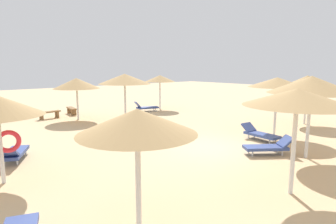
% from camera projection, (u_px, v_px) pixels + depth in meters
% --- Properties ---
extents(ground_plane, '(80.00, 80.00, 0.00)m').
position_uv_depth(ground_plane, '(213.00, 147.00, 12.33)').
color(ground_plane, '#D1B284').
extents(parasol_1, '(2.50, 2.50, 2.63)m').
position_uv_depth(parasol_1, '(137.00, 122.00, 5.80)').
color(parasol_1, silver).
rests_on(parasol_1, ground).
extents(parasol_2, '(2.52, 2.52, 2.79)m').
position_uv_depth(parasol_2, '(160.00, 79.00, 23.16)').
color(parasol_2, silver).
rests_on(parasol_2, ground).
extents(parasol_3, '(3.18, 3.18, 3.14)m').
position_uv_depth(parasol_3, '(311.00, 85.00, 10.51)').
color(parasol_3, silver).
rests_on(parasol_3, ground).
extents(parasol_4, '(2.84, 2.84, 2.95)m').
position_uv_depth(parasol_4, '(277.00, 82.00, 14.07)').
color(parasol_4, silver).
rests_on(parasol_4, ground).
extents(parasol_5, '(3.14, 3.14, 3.06)m').
position_uv_depth(parasol_5, '(125.00, 79.00, 16.94)').
color(parasol_5, silver).
rests_on(parasol_5, ground).
extents(parasol_7, '(2.86, 2.86, 2.96)m').
position_uv_depth(parasol_7, '(307.00, 81.00, 17.00)').
color(parasol_7, silver).
rests_on(parasol_7, ground).
extents(parasol_8, '(2.99, 2.99, 2.74)m').
position_uv_depth(parasol_8, '(76.00, 83.00, 18.48)').
color(parasol_8, silver).
rests_on(parasol_8, ground).
extents(parasol_9, '(2.82, 2.82, 2.92)m').
position_uv_depth(parasol_9, '(297.00, 98.00, 7.44)').
color(parasol_9, silver).
rests_on(parasol_9, ground).
extents(lounger_0, '(1.45, 1.98, 0.66)m').
position_uv_depth(lounger_0, '(14.00, 153.00, 10.49)').
color(lounger_0, '#33478C').
rests_on(lounger_0, ground).
extents(lounger_2, '(1.96, 1.22, 0.79)m').
position_uv_depth(lounger_2, '(146.00, 107.00, 22.28)').
color(lounger_2, '#33478C').
rests_on(lounger_2, ground).
extents(lounger_3, '(1.89, 1.64, 0.74)m').
position_uv_depth(lounger_3, '(269.00, 147.00, 11.31)').
color(lounger_3, '#33478C').
rests_on(lounger_3, ground).
extents(lounger_4, '(0.86, 1.95, 0.71)m').
position_uv_depth(lounger_4, '(259.00, 134.00, 13.52)').
color(lounger_4, '#33478C').
rests_on(lounger_4, ground).
extents(lounger_5, '(1.39, 2.00, 0.66)m').
position_uv_depth(lounger_5, '(151.00, 124.00, 15.86)').
color(lounger_5, '#33478C').
rests_on(lounger_5, ground).
extents(bench_0, '(1.55, 0.69, 0.49)m').
position_uv_depth(bench_0, '(9.00, 116.00, 18.32)').
color(bench_0, brown).
rests_on(bench_0, ground).
extents(bench_1, '(1.54, 0.61, 0.49)m').
position_uv_depth(bench_1, '(49.00, 113.00, 19.15)').
color(bench_1, brown).
rests_on(bench_1, ground).
extents(bench_2, '(0.61, 1.54, 0.49)m').
position_uv_depth(bench_2, '(72.00, 110.00, 20.86)').
color(bench_2, brown).
rests_on(bench_2, ground).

